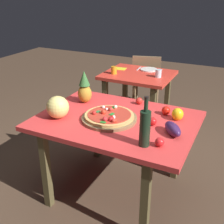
{
  "coord_description": "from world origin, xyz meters",
  "views": [
    {
      "loc": [
        0.92,
        -1.96,
        1.77
      ],
      "look_at": [
        -0.04,
        0.0,
        0.79
      ],
      "focal_mm": 45.86,
      "sensor_mm": 36.0,
      "label": 1
    }
  ],
  "objects_px": {
    "melon": "(58,107)",
    "pizza": "(109,116)",
    "knife_utensil": "(159,71)",
    "dinner_plate": "(149,70)",
    "pizza_board": "(109,118)",
    "tomato_near_board": "(153,121)",
    "bell_pepper": "(178,114)",
    "pineapple_left": "(85,88)",
    "napkin_folded": "(120,69)",
    "dining_chair": "(146,79)",
    "tomato_beside_pepper": "(139,101)",
    "display_table": "(116,127)",
    "background_table": "(138,83)",
    "tomato_by_bottle": "(166,111)",
    "drinking_glass_water": "(158,73)",
    "fork_utensil": "(139,69)",
    "tomato_at_corner": "(160,142)",
    "wine_bottle": "(145,128)",
    "eggplant": "(173,129)",
    "drinking_glass_juice": "(114,70)"
  },
  "relations": [
    {
      "from": "background_table",
      "to": "melon",
      "type": "bearing_deg",
      "value": -94.71
    },
    {
      "from": "eggplant",
      "to": "tomato_near_board",
      "type": "xyz_separation_m",
      "value": [
        -0.18,
        0.08,
        -0.01
      ]
    },
    {
      "from": "tomato_near_board",
      "to": "drinking_glass_juice",
      "type": "xyz_separation_m",
      "value": [
        -0.9,
        1.16,
        0.01
      ]
    },
    {
      "from": "pizza_board",
      "to": "knife_utensil",
      "type": "xyz_separation_m",
      "value": [
        -0.07,
        1.57,
        -0.01
      ]
    },
    {
      "from": "display_table",
      "to": "background_table",
      "type": "distance_m",
      "value": 1.36
    },
    {
      "from": "melon",
      "to": "bell_pepper",
      "type": "xyz_separation_m",
      "value": [
        0.91,
        0.4,
        -0.05
      ]
    },
    {
      "from": "display_table",
      "to": "napkin_folded",
      "type": "relative_size",
      "value": 9.36
    },
    {
      "from": "pizza_board",
      "to": "melon",
      "type": "distance_m",
      "value": 0.44
    },
    {
      "from": "pizza_board",
      "to": "knife_utensil",
      "type": "height_order",
      "value": "pizza_board"
    },
    {
      "from": "pizza",
      "to": "drinking_glass_water",
      "type": "relative_size",
      "value": 4.3
    },
    {
      "from": "fork_utensil",
      "to": "melon",
      "type": "bearing_deg",
      "value": -96.97
    },
    {
      "from": "knife_utensil",
      "to": "dinner_plate",
      "type": "bearing_deg",
      "value": -174.68
    },
    {
      "from": "background_table",
      "to": "tomato_by_bottle",
      "type": "xyz_separation_m",
      "value": [
        0.67,
        -1.06,
        0.17
      ]
    },
    {
      "from": "pineapple_left",
      "to": "background_table",
      "type": "bearing_deg",
      "value": 84.71
    },
    {
      "from": "tomato_beside_pepper",
      "to": "drinking_glass_water",
      "type": "relative_size",
      "value": 0.67
    },
    {
      "from": "pizza",
      "to": "tomato_beside_pepper",
      "type": "bearing_deg",
      "value": 77.35
    },
    {
      "from": "dining_chair",
      "to": "wine_bottle",
      "type": "relative_size",
      "value": 2.33
    },
    {
      "from": "eggplant",
      "to": "drinking_glass_water",
      "type": "distance_m",
      "value": 1.45
    },
    {
      "from": "pizza_board",
      "to": "tomato_near_board",
      "type": "height_order",
      "value": "tomato_near_board"
    },
    {
      "from": "tomato_by_bottle",
      "to": "drinking_glass_juice",
      "type": "bearing_deg",
      "value": 135.87
    },
    {
      "from": "display_table",
      "to": "tomato_beside_pepper",
      "type": "distance_m",
      "value": 0.4
    },
    {
      "from": "background_table",
      "to": "drinking_glass_water",
      "type": "bearing_deg",
      "value": -9.01
    },
    {
      "from": "display_table",
      "to": "tomato_near_board",
      "type": "distance_m",
      "value": 0.33
    },
    {
      "from": "pizza_board",
      "to": "napkin_folded",
      "type": "bearing_deg",
      "value": 111.31
    },
    {
      "from": "knife_utensil",
      "to": "tomato_at_corner",
      "type": "bearing_deg",
      "value": -67.04
    },
    {
      "from": "drinking_glass_water",
      "to": "dinner_plate",
      "type": "xyz_separation_m",
      "value": [
        -0.21,
        0.25,
        -0.04
      ]
    },
    {
      "from": "tomato_by_bottle",
      "to": "drinking_glass_water",
      "type": "height_order",
      "value": "drinking_glass_water"
    },
    {
      "from": "pizza_board",
      "to": "dinner_plate",
      "type": "height_order",
      "value": "pizza_board"
    },
    {
      "from": "melon",
      "to": "knife_utensil",
      "type": "bearing_deg",
      "value": 79.03
    },
    {
      "from": "pizza",
      "to": "bell_pepper",
      "type": "relative_size",
      "value": 3.87
    },
    {
      "from": "pineapple_left",
      "to": "napkin_folded",
      "type": "height_order",
      "value": "pineapple_left"
    },
    {
      "from": "pizza_board",
      "to": "napkin_folded",
      "type": "distance_m",
      "value": 1.57
    },
    {
      "from": "pineapple_left",
      "to": "fork_utensil",
      "type": "bearing_deg",
      "value": 88.56
    },
    {
      "from": "pizza_board",
      "to": "tomato_near_board",
      "type": "distance_m",
      "value": 0.36
    },
    {
      "from": "background_table",
      "to": "tomato_beside_pepper",
      "type": "height_order",
      "value": "tomato_beside_pepper"
    },
    {
      "from": "tomato_by_bottle",
      "to": "pineapple_left",
      "type": "bearing_deg",
      "value": -175.39
    },
    {
      "from": "melon",
      "to": "drinking_glass_water",
      "type": "distance_m",
      "value": 1.53
    },
    {
      "from": "dining_chair",
      "to": "tomato_beside_pepper",
      "type": "relative_size",
      "value": 13.33
    },
    {
      "from": "pineapple_left",
      "to": "melon",
      "type": "xyz_separation_m",
      "value": [
        -0.02,
        -0.4,
        -0.04
      ]
    },
    {
      "from": "melon",
      "to": "pizza",
      "type": "bearing_deg",
      "value": 19.87
    },
    {
      "from": "eggplant",
      "to": "tomato_at_corner",
      "type": "relative_size",
      "value": 3.1
    },
    {
      "from": "bell_pepper",
      "to": "tomato_near_board",
      "type": "relative_size",
      "value": 1.61
    },
    {
      "from": "wine_bottle",
      "to": "melon",
      "type": "relative_size",
      "value": 1.92
    },
    {
      "from": "melon",
      "to": "napkin_folded",
      "type": "distance_m",
      "value": 1.62
    },
    {
      "from": "tomato_by_bottle",
      "to": "tomato_near_board",
      "type": "bearing_deg",
      "value": -98.64
    },
    {
      "from": "drinking_glass_water",
      "to": "tomato_near_board",
      "type": "bearing_deg",
      "value": -74.21
    },
    {
      "from": "dining_chair",
      "to": "wine_bottle",
      "type": "xyz_separation_m",
      "value": [
        0.78,
        -2.22,
        0.4
      ]
    },
    {
      "from": "pizza",
      "to": "dinner_plate",
      "type": "xyz_separation_m",
      "value": [
        -0.21,
        1.58,
        -0.03
      ]
    },
    {
      "from": "eggplant",
      "to": "wine_bottle",
      "type": "bearing_deg",
      "value": -118.85
    },
    {
      "from": "display_table",
      "to": "drinking_glass_juice",
      "type": "xyz_separation_m",
      "value": [
        -0.59,
        1.17,
        0.13
      ]
    }
  ]
}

